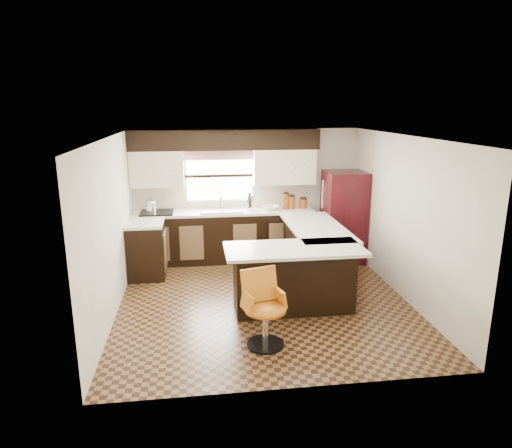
{
  "coord_description": "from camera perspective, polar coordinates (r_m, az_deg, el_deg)",
  "views": [
    {
      "loc": [
        -0.94,
        -6.22,
        2.82
      ],
      "look_at": [
        -0.05,
        0.45,
        1.06
      ],
      "focal_mm": 32.0,
      "sensor_mm": 36.0,
      "label": 1
    }
  ],
  "objects": [
    {
      "name": "floor",
      "position": [
        6.9,
        0.92,
        -9.49
      ],
      "size": [
        4.4,
        4.4,
        0.0
      ],
      "primitive_type": "plane",
      "color": "#49301A",
      "rests_on": "ground"
    },
    {
      "name": "canister_large",
      "position": [
        8.49,
        3.76,
        2.85
      ],
      "size": [
        0.12,
        0.12,
        0.29
      ],
      "primitive_type": "cylinder",
      "color": "brown",
      "rests_on": "counter_back"
    },
    {
      "name": "counter_back",
      "position": [
        8.35,
        -4.04,
        1.5
      ],
      "size": [
        3.3,
        0.6,
        0.04
      ],
      "primitive_type": "cube",
      "color": "silver",
      "rests_on": "base_cab_back"
    },
    {
      "name": "wall_right",
      "position": [
        7.11,
        17.94,
        0.76
      ],
      "size": [
        0.0,
        4.4,
        4.4
      ],
      "primitive_type": "plane",
      "rotation": [
        1.57,
        0.0,
        -1.57
      ],
      "color": "beige",
      "rests_on": "floor"
    },
    {
      "name": "wall_back",
      "position": [
        8.63,
        -1.21,
        3.84
      ],
      "size": [
        4.4,
        0.0,
        4.4
      ],
      "primitive_type": "plane",
      "rotation": [
        1.57,
        0.0,
        0.0
      ],
      "color": "beige",
      "rests_on": "floor"
    },
    {
      "name": "sink",
      "position": [
        8.32,
        -4.38,
        1.71
      ],
      "size": [
        0.75,
        0.45,
        0.03
      ],
      "primitive_type": "cube",
      "color": "#B2B2B7",
      "rests_on": "counter_back"
    },
    {
      "name": "valance",
      "position": [
        8.42,
        -4.61,
        8.62
      ],
      "size": [
        1.3,
        0.06,
        0.18
      ],
      "primitive_type": "cube",
      "color": "#D19B93",
      "rests_on": "wall_back"
    },
    {
      "name": "base_cab_left",
      "position": [
        7.89,
        -13.52,
        -3.25
      ],
      "size": [
        0.6,
        0.7,
        0.9
      ],
      "primitive_type": "cube",
      "color": "black",
      "rests_on": "floor"
    },
    {
      "name": "counter_pen_long",
      "position": [
        7.35,
        7.57,
        -0.43
      ],
      "size": [
        0.84,
        1.95,
        0.04
      ],
      "primitive_type": "cube",
      "color": "silver",
      "rests_on": "peninsula_long"
    },
    {
      "name": "cooktop",
      "position": [
        8.34,
        -12.29,
        1.42
      ],
      "size": [
        0.58,
        0.5,
        0.02
      ],
      "primitive_type": "cube",
      "color": "black",
      "rests_on": "counter_back"
    },
    {
      "name": "soffit",
      "position": [
        8.29,
        -3.91,
        10.48
      ],
      "size": [
        3.4,
        0.35,
        0.36
      ],
      "primitive_type": "cube",
      "color": "black",
      "rests_on": "wall_back"
    },
    {
      "name": "dishwasher",
      "position": [
        8.33,
        3.04,
        -2.04
      ],
      "size": [
        0.58,
        0.03,
        0.78
      ],
      "primitive_type": "cube",
      "color": "black",
      "rests_on": "floor"
    },
    {
      "name": "upper_cab_right",
      "position": [
        8.48,
        3.51,
        7.18
      ],
      "size": [
        1.14,
        0.35,
        0.64
      ],
      "primitive_type": "cube",
      "color": "beige",
      "rests_on": "wall_back"
    },
    {
      "name": "window_pane",
      "position": [
        8.51,
        -4.58,
        6.03
      ],
      "size": [
        1.2,
        0.02,
        0.9
      ],
      "primitive_type": "cube",
      "color": "white",
      "rests_on": "wall_back"
    },
    {
      "name": "peninsula_return",
      "position": [
        6.47,
        4.71,
        -6.9
      ],
      "size": [
        1.65,
        0.6,
        0.9
      ],
      "primitive_type": "cube",
      "color": "black",
      "rests_on": "floor"
    },
    {
      "name": "ceiling",
      "position": [
        6.31,
        1.01,
        10.83
      ],
      "size": [
        4.4,
        4.4,
        0.0
      ],
      "primitive_type": "plane",
      "rotation": [
        3.14,
        0.0,
        0.0
      ],
      "color": "silver",
      "rests_on": "wall_back"
    },
    {
      "name": "kettle",
      "position": [
        8.32,
        -12.99,
        2.3
      ],
      "size": [
        0.18,
        0.18,
        0.24
      ],
      "primitive_type": null,
      "color": "silver",
      "rests_on": "cooktop"
    },
    {
      "name": "upper_cab_left",
      "position": [
        8.35,
        -12.29,
        6.75
      ],
      "size": [
        0.94,
        0.35,
        0.64
      ],
      "primitive_type": "cube",
      "color": "beige",
      "rests_on": "wall_back"
    },
    {
      "name": "counter_left",
      "position": [
        7.76,
        -13.72,
        0.07
      ],
      "size": [
        0.6,
        0.7,
        0.04
      ],
      "primitive_type": "cube",
      "color": "silver",
      "rests_on": "base_cab_left"
    },
    {
      "name": "wall_left",
      "position": [
        6.53,
        -17.57,
        -0.41
      ],
      "size": [
        0.0,
        4.4,
        4.4
      ],
      "primitive_type": "plane",
      "rotation": [
        1.57,
        0.0,
        1.57
      ],
      "color": "beige",
      "rests_on": "floor"
    },
    {
      "name": "percolator",
      "position": [
        8.36,
        -0.77,
        2.67
      ],
      "size": [
        0.13,
        0.13,
        0.28
      ],
      "primitive_type": "cylinder",
      "color": "silver",
      "rests_on": "counter_back"
    },
    {
      "name": "bar_chair",
      "position": [
        5.5,
        1.2,
        -10.71
      ],
      "size": [
        0.61,
        0.61,
        0.93
      ],
      "primitive_type": null,
      "rotation": [
        0.0,
        0.0,
        0.27
      ],
      "color": "#C76E17",
      "rests_on": "floor"
    },
    {
      "name": "base_cab_back",
      "position": [
        8.47,
        -3.98,
        -1.62
      ],
      "size": [
        3.3,
        0.6,
        0.9
      ],
      "primitive_type": "cube",
      "color": "black",
      "rests_on": "floor"
    },
    {
      "name": "mixing_bowl",
      "position": [
        8.44,
        1.87,
        2.07
      ],
      "size": [
        0.37,
        0.37,
        0.07
      ],
      "primitive_type": "imported",
      "rotation": [
        0.0,
        0.0,
        0.32
      ],
      "color": "white",
      "rests_on": "counter_back"
    },
    {
      "name": "canister_small",
      "position": [
        8.57,
        5.92,
        2.55
      ],
      "size": [
        0.14,
        0.14,
        0.18
      ],
      "primitive_type": "cylinder",
      "color": "brown",
      "rests_on": "counter_back"
    },
    {
      "name": "counter_pen_return",
      "position": [
        6.22,
        4.8,
        -3.16
      ],
      "size": [
        1.89,
        0.84,
        0.04
      ],
      "primitive_type": "cube",
      "color": "silver",
      "rests_on": "peninsula_return"
    },
    {
      "name": "refrigerator",
      "position": [
        8.5,
        10.89,
        0.87
      ],
      "size": [
        0.72,
        0.69,
        1.67
      ],
      "primitive_type": "cube",
      "color": "#37090D",
      "rests_on": "floor"
    },
    {
      "name": "peninsula_long",
      "position": [
        7.48,
        7.08,
        -3.94
      ],
      "size": [
        0.6,
        1.95,
        0.9
      ],
      "primitive_type": "cube",
      "color": "black",
      "rests_on": "floor"
    },
    {
      "name": "wall_front",
      "position": [
        4.44,
        5.22,
        -6.84
      ],
      "size": [
        4.4,
        0.0,
        4.4
      ],
      "primitive_type": "plane",
      "rotation": [
        -1.57,
        0.0,
        0.0
      ],
      "color": "beige",
      "rests_on": "floor"
    },
    {
      "name": "canister_med",
      "position": [
        8.51,
        4.43,
        2.7
      ],
      "size": [
        0.14,
        0.14,
        0.23
      ],
      "primitive_type": "cylinder",
      "color": "brown",
      "rests_on": "counter_back"
    }
  ]
}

